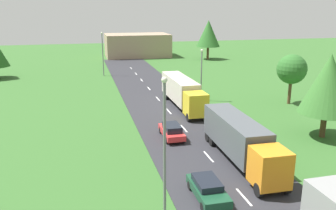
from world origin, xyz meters
name	(u,v)px	position (x,y,z in m)	size (l,w,h in m)	color
road	(237,190)	(0.00, 24.50, 0.03)	(10.00, 140.00, 0.06)	#2B2B30
truck_second	(240,139)	(2.19, 28.98, 2.13)	(2.72, 12.28, 3.64)	orange
truck_third	(182,91)	(2.24, 46.91, 2.19)	(2.55, 13.43, 3.75)	yellow
car_third	(208,189)	(-2.53, 23.93, 0.79)	(1.94, 4.39, 1.35)	#19472D
car_fourth	(172,131)	(-2.02, 35.92, 0.83)	(1.88, 4.49, 1.47)	red
lamppost_second	(165,142)	(-5.89, 22.67, 5.01)	(0.36, 0.36, 9.05)	slate
lamppost_third	(201,72)	(5.84, 49.67, 4.16)	(0.36, 0.36, 7.38)	slate
lamppost_fourth	(103,52)	(-6.44, 72.47, 4.71)	(0.36, 0.36, 8.46)	slate
tree_maple	(292,69)	(17.19, 45.11, 4.83)	(4.04, 4.04, 6.88)	#513823
tree_pine	(328,84)	(13.21, 32.66, 5.58)	(5.48, 5.48, 8.62)	#513823
tree_ash	(208,34)	(21.48, 89.63, 6.57)	(6.06, 6.06, 9.93)	#513823
distant_building	(137,45)	(4.49, 99.16, 3.05)	(17.00, 10.96, 6.09)	#9E846B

